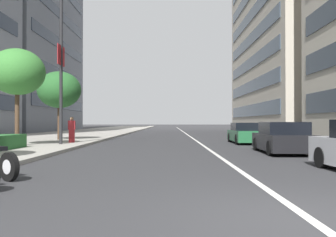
{
  "coord_description": "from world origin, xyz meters",
  "views": [
    {
      "loc": [
        -4.96,
        1.96,
        1.35
      ],
      "look_at": [
        17.64,
        2.04,
        1.58
      ],
      "focal_mm": 38.56,
      "sensor_mm": 36.0,
      "label": 1
    }
  ],
  "objects_px": {
    "car_mid_block_traffic": "(246,134)",
    "street_tree_far_plaza": "(17,72)",
    "street_lamp_with_banners": "(67,45)",
    "street_tree_mid_sidewalk": "(59,90)",
    "pedestrian_on_plaza": "(72,130)",
    "car_lead_in_lane": "(282,139)"
  },
  "relations": [
    {
      "from": "car_mid_block_traffic",
      "to": "street_tree_far_plaza",
      "type": "bearing_deg",
      "value": 112.25
    },
    {
      "from": "street_lamp_with_banners",
      "to": "street_tree_far_plaza",
      "type": "height_order",
      "value": "street_lamp_with_banners"
    },
    {
      "from": "street_lamp_with_banners",
      "to": "street_tree_mid_sidewalk",
      "type": "bearing_deg",
      "value": 21.2
    },
    {
      "from": "pedestrian_on_plaza",
      "to": "car_mid_block_traffic",
      "type": "bearing_deg",
      "value": 92.93
    },
    {
      "from": "street_tree_far_plaza",
      "to": "street_tree_mid_sidewalk",
      "type": "relative_size",
      "value": 1.05
    },
    {
      "from": "car_mid_block_traffic",
      "to": "pedestrian_on_plaza",
      "type": "xyz_separation_m",
      "value": [
        -1.82,
        10.68,
        0.28
      ]
    },
    {
      "from": "street_tree_mid_sidewalk",
      "to": "pedestrian_on_plaza",
      "type": "height_order",
      "value": "street_tree_mid_sidewalk"
    },
    {
      "from": "street_lamp_with_banners",
      "to": "pedestrian_on_plaza",
      "type": "xyz_separation_m",
      "value": [
        1.51,
        0.11,
        -4.68
      ]
    },
    {
      "from": "street_tree_mid_sidewalk",
      "to": "pedestrian_on_plaza",
      "type": "distance_m",
      "value": 4.66
    },
    {
      "from": "car_mid_block_traffic",
      "to": "street_tree_mid_sidewalk",
      "type": "xyz_separation_m",
      "value": [
        1.56,
        12.47,
        2.95
      ]
    },
    {
      "from": "street_tree_far_plaza",
      "to": "pedestrian_on_plaza",
      "type": "distance_m",
      "value": 4.7
    },
    {
      "from": "street_tree_mid_sidewalk",
      "to": "pedestrian_on_plaza",
      "type": "relative_size",
      "value": 3.11
    },
    {
      "from": "car_lead_in_lane",
      "to": "street_tree_far_plaza",
      "type": "xyz_separation_m",
      "value": [
        2.49,
        12.65,
        3.25
      ]
    },
    {
      "from": "street_lamp_with_banners",
      "to": "car_mid_block_traffic",
      "type": "bearing_deg",
      "value": -72.5
    },
    {
      "from": "car_lead_in_lane",
      "to": "car_mid_block_traffic",
      "type": "bearing_deg",
      "value": 2.32
    },
    {
      "from": "car_lead_in_lane",
      "to": "street_tree_far_plaza",
      "type": "distance_m",
      "value": 13.29
    },
    {
      "from": "street_lamp_with_banners",
      "to": "pedestrian_on_plaza",
      "type": "relative_size",
      "value": 6.14
    },
    {
      "from": "street_lamp_with_banners",
      "to": "pedestrian_on_plaza",
      "type": "distance_m",
      "value": 4.92
    },
    {
      "from": "street_tree_far_plaza",
      "to": "street_tree_mid_sidewalk",
      "type": "xyz_separation_m",
      "value": [
        6.44,
        -0.16,
        -0.32
      ]
    },
    {
      "from": "car_lead_in_lane",
      "to": "car_mid_block_traffic",
      "type": "height_order",
      "value": "car_lead_in_lane"
    },
    {
      "from": "car_lead_in_lane",
      "to": "street_lamp_with_banners",
      "type": "distance_m",
      "value": 12.37
    },
    {
      "from": "street_tree_far_plaza",
      "to": "pedestrian_on_plaza",
      "type": "xyz_separation_m",
      "value": [
        3.07,
        -1.94,
        -2.99
      ]
    }
  ]
}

